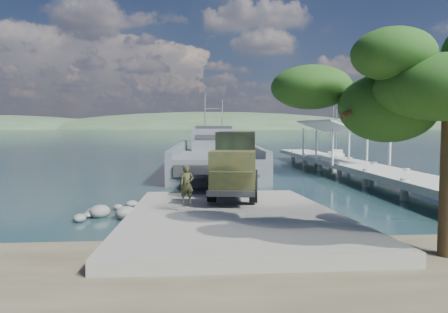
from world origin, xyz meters
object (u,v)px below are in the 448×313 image
military_truck (235,163)px  sailboat_near (333,159)px  soldier (187,192)px  sailboat_far (336,155)px  pier (346,158)px  landing_craft (215,162)px  overhang_tree (429,83)px

military_truck → sailboat_near: sailboat_near is taller
soldier → sailboat_far: bearing=52.2°
pier → sailboat_near: size_ratio=5.94×
landing_craft → sailboat_near: bearing=31.4°
soldier → overhang_tree: overhang_tree is taller
landing_craft → overhang_tree: size_ratio=3.88×
overhang_tree → soldier: bearing=138.2°
pier → landing_craft: (-12.40, 5.34, -0.81)m
sailboat_near → overhang_tree: bearing=-100.1°
overhang_tree → sailboat_near: bearing=75.6°
soldier → sailboat_near: size_ratio=0.25×
military_truck → soldier: 5.87m
soldier → sailboat_near: bearing=51.1°
military_truck → sailboat_near: bearing=70.3°
landing_craft → sailboat_near: size_ratio=4.40×
military_truck → soldier: bearing=-111.3°
pier → military_truck: size_ratio=5.19×
pier → soldier: size_ratio=23.54×
soldier → sailboat_far: size_ratio=0.26×
landing_craft → pier: bearing=-21.3°
pier → overhang_tree: 28.29m
pier → soldier: bearing=-127.6°
pier → landing_craft: 13.52m
pier → sailboat_far: (6.12, 20.84, -1.21)m
sailboat_far → landing_craft: bearing=-127.2°
military_truck → sailboat_far: sailboat_far is taller
overhang_tree → landing_craft: bearing=99.3°
military_truck → soldier: size_ratio=4.54×
pier → military_truck: 19.23m
landing_craft → soldier: (-2.82, -25.10, 0.65)m
soldier → overhang_tree: 11.84m
soldier → landing_craft: bearing=73.5°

